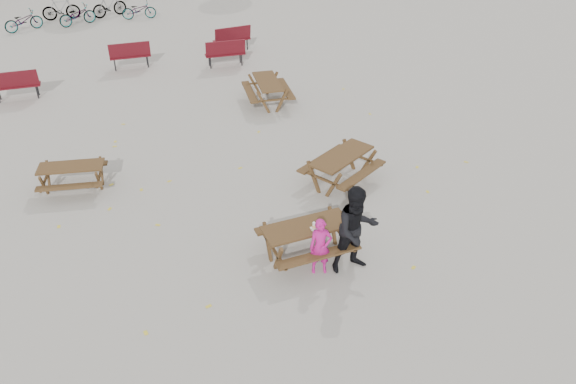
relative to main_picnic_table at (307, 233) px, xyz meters
name	(u,v)px	position (x,y,z in m)	size (l,w,h in m)	color
ground	(306,255)	(0.00, 0.00, -0.59)	(80.00, 80.00, 0.00)	gray
main_picnic_table	(307,233)	(0.00, 0.00, 0.00)	(1.80, 1.45, 0.78)	#372514
food_tray	(315,228)	(0.11, -0.16, 0.21)	(0.18, 0.11, 0.04)	white
bread_roll	(315,226)	(0.11, -0.16, 0.25)	(0.14, 0.06, 0.05)	tan
soda_bottle	(314,226)	(0.09, -0.15, 0.26)	(0.07, 0.07, 0.17)	silver
child	(320,247)	(0.05, -0.56, 0.04)	(0.46, 0.30, 1.25)	#BA1779
adult	(356,230)	(0.74, -0.72, 0.37)	(0.93, 0.72, 1.91)	black
picnic_table_east	(342,169)	(2.03, 2.36, -0.20)	(1.82, 1.46, 0.78)	#372514
picnic_table_north	(73,177)	(-4.26, 4.61, -0.25)	(1.55, 1.25, 0.67)	#372514
picnic_table_far	(268,92)	(2.07, 7.70, -0.20)	(1.80, 1.45, 0.77)	#372514
park_bench_row	(156,56)	(-0.66, 12.19, -0.07)	(9.67, 2.54, 1.03)	maroon
bicycle_row	(80,12)	(-2.68, 19.78, -0.12)	(6.81, 2.04, 1.03)	black
fallen_leaves	(283,191)	(0.50, 2.50, -0.58)	(11.00, 11.00, 0.01)	gold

